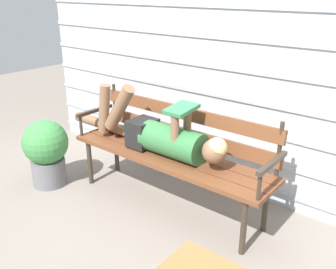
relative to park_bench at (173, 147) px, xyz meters
The scene contains 5 objects.
ground_plane 0.55m from the park_bench, 90.00° to the right, with size 12.00×12.00×0.00m, color gray.
house_siding 0.82m from the park_bench, 90.00° to the left, with size 4.27×0.08×2.25m.
park_bench is the anchor object (origin of this frame).
reclining_person 0.17m from the park_bench, 146.72° to the right, with size 1.77×0.26×0.55m.
potted_plant 1.23m from the park_bench, 155.95° to the right, with size 0.42×0.42×0.64m.
Camera 1 is at (1.76, -2.06, 1.77)m, focal length 39.82 mm.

